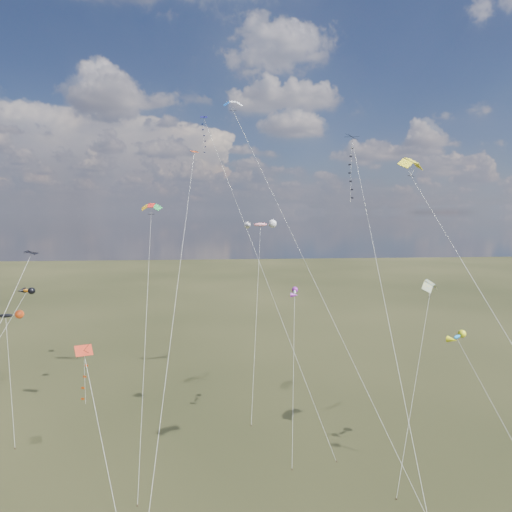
{
  "coord_description": "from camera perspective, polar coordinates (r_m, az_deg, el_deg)",
  "views": [
    {
      "loc": [
        -4.25,
        -29.02,
        23.51
      ],
      "look_at": [
        0.0,
        18.0,
        19.0
      ],
      "focal_mm": 32.0,
      "sensor_mm": 36.0,
      "label": 1
    }
  ],
  "objects": [
    {
      "name": "parafoil_blue_white",
      "position": [
        57.28,
        -2.75,
        18.4
      ],
      "size": [
        15.04,
        25.31,
        37.25
      ],
      "color": "blue",
      "rests_on": "ground"
    },
    {
      "name": "diamond_orange_center",
      "position": [
        43.56,
        -9.32,
        0.17
      ],
      "size": [
        3.36,
        23.76,
        30.34
      ],
      "color": "#C13E12",
      "rests_on": "ground"
    },
    {
      "name": "novelty_redwhite_stripe",
      "position": [
        62.23,
        0.57,
        3.9
      ],
      "size": [
        4.41,
        14.67,
        22.51
      ],
      "color": "red",
      "rests_on": "ground"
    },
    {
      "name": "novelty_orange_black",
      "position": [
        56.34,
        -26.83,
        -3.99
      ],
      "size": [
        7.82,
        8.97,
        15.36
      ],
      "color": "orange",
      "rests_on": "ground"
    },
    {
      "name": "diamond_navy_tall",
      "position": [
        59.31,
        -5.55,
        12.58
      ],
      "size": [
        13.1,
        20.78,
        35.98
      ],
      "color": "#0A0B46",
      "rests_on": "ground"
    },
    {
      "name": "novelty_white_purple",
      "position": [
        49.96,
        4.85,
        -4.63
      ],
      "size": [
        2.42,
        10.71,
        15.23
      ],
      "color": "silver",
      "rests_on": "ground"
    },
    {
      "name": "diamond_red_low",
      "position": [
        35.53,
        -20.43,
        -14.65
      ],
      "size": [
        5.16,
        7.47,
        14.05
      ],
      "color": "red",
      "rests_on": "ground"
    },
    {
      "name": "diamond_black_high",
      "position": [
        43.1,
        12.23,
        8.83
      ],
      "size": [
        1.51,
        23.76,
        30.82
      ],
      "color": "black",
      "rests_on": "ground"
    },
    {
      "name": "novelty_blue_yellow",
      "position": [
        47.0,
        23.88,
        -9.29
      ],
      "size": [
        5.29,
        8.53,
        12.42
      ],
      "color": "#137ACF",
      "rests_on": "ground"
    },
    {
      "name": "parafoil_tricolor",
      "position": [
        48.96,
        -13.0,
        5.99
      ],
      "size": [
        2.18,
        14.12,
        24.79
      ],
      "color": "gold",
      "rests_on": "ground"
    },
    {
      "name": "novelty_black_orange",
      "position": [
        58.66,
        -28.81,
        -6.58
      ],
      "size": [
        5.09,
        7.93,
        12.51
      ],
      "color": "black",
      "rests_on": "ground"
    },
    {
      "name": "parafoil_striped",
      "position": [
        47.83,
        20.91,
        -3.16
      ],
      "size": [
        7.87,
        10.0,
        17.41
      ],
      "color": "yellow",
      "rests_on": "ground"
    },
    {
      "name": "parafoil_yellow",
      "position": [
        37.4,
        18.97,
        11.0
      ],
      "size": [
        7.94,
        23.65,
        28.09
      ],
      "color": "yellow",
      "rests_on": "ground"
    }
  ]
}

